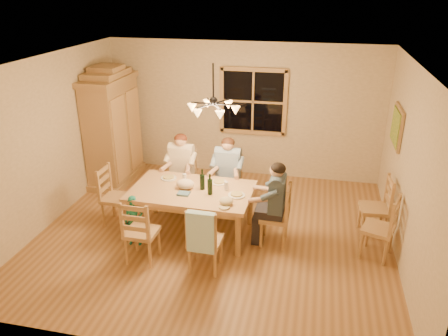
% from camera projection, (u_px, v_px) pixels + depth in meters
% --- Properties ---
extents(floor, '(5.50, 5.50, 0.00)m').
position_uv_depth(floor, '(215.00, 233.00, 7.03)').
color(floor, '#905F34').
rests_on(floor, ground).
extents(ceiling, '(5.50, 5.00, 0.02)m').
position_uv_depth(ceiling, '(213.00, 63.00, 5.97)').
color(ceiling, white).
rests_on(ceiling, wall_back).
extents(wall_back, '(5.50, 0.02, 2.70)m').
position_uv_depth(wall_back, '(243.00, 110.00, 8.75)').
color(wall_back, tan).
rests_on(wall_back, floor).
extents(wall_left, '(0.02, 5.00, 2.70)m').
position_uv_depth(wall_left, '(49.00, 141.00, 7.04)').
color(wall_left, tan).
rests_on(wall_left, floor).
extents(wall_right, '(0.02, 5.00, 2.70)m').
position_uv_depth(wall_right, '(409.00, 170.00, 5.96)').
color(wall_right, tan).
rests_on(wall_right, floor).
extents(window, '(1.30, 0.06, 1.30)m').
position_uv_depth(window, '(253.00, 102.00, 8.60)').
color(window, black).
rests_on(window, wall_back).
extents(painting, '(0.06, 0.78, 0.64)m').
position_uv_depth(painting, '(397.00, 127.00, 6.95)').
color(painting, olive).
rests_on(painting, wall_right).
extents(chandelier, '(0.77, 0.68, 0.71)m').
position_uv_depth(chandelier, '(213.00, 107.00, 6.21)').
color(chandelier, black).
rests_on(chandelier, ceiling).
extents(armoire, '(0.66, 1.40, 2.30)m').
position_uv_depth(armoire, '(113.00, 130.00, 8.53)').
color(armoire, olive).
rests_on(armoire, floor).
extents(dining_table, '(1.91, 1.19, 0.76)m').
position_uv_depth(dining_table, '(192.00, 195.00, 6.80)').
color(dining_table, tan).
rests_on(dining_table, floor).
extents(chair_far_left, '(0.45, 0.43, 0.99)m').
position_uv_depth(chair_far_left, '(182.00, 189.00, 7.83)').
color(chair_far_left, tan).
rests_on(chair_far_left, floor).
extents(chair_far_right, '(0.45, 0.43, 0.99)m').
position_uv_depth(chair_far_right, '(228.00, 194.00, 7.65)').
color(chair_far_right, tan).
rests_on(chair_far_right, floor).
extents(chair_near_left, '(0.45, 0.43, 0.99)m').
position_uv_depth(chair_near_left, '(142.00, 241.00, 6.25)').
color(chair_near_left, tan).
rests_on(chair_near_left, floor).
extents(chair_near_right, '(0.45, 0.43, 0.99)m').
position_uv_depth(chair_near_right, '(205.00, 250.00, 6.04)').
color(chair_near_right, tan).
rests_on(chair_near_right, floor).
extents(chair_end_left, '(0.43, 0.45, 0.99)m').
position_uv_depth(chair_end_left, '(117.00, 206.00, 7.22)').
color(chair_end_left, tan).
rests_on(chair_end_left, floor).
extents(chair_end_right, '(0.43, 0.45, 0.99)m').
position_uv_depth(chair_end_right, '(274.00, 225.00, 6.65)').
color(chair_end_right, tan).
rests_on(chair_end_right, floor).
extents(adult_woman, '(0.41, 0.43, 0.87)m').
position_uv_depth(adult_woman, '(181.00, 161.00, 7.62)').
color(adult_woman, beige).
rests_on(adult_woman, floor).
extents(adult_plaid_man, '(0.41, 0.43, 0.87)m').
position_uv_depth(adult_plaid_man, '(228.00, 165.00, 7.44)').
color(adult_plaid_man, '#365F95').
rests_on(adult_plaid_man, floor).
extents(adult_slate_man, '(0.43, 0.41, 0.87)m').
position_uv_depth(adult_slate_man, '(276.00, 194.00, 6.44)').
color(adult_slate_man, '#3D4F62').
rests_on(adult_slate_man, floor).
extents(towel, '(0.38, 0.11, 0.58)m').
position_uv_depth(towel, '(201.00, 232.00, 5.72)').
color(towel, '#B8E8FA').
rests_on(towel, chair_near_right).
extents(wine_bottle_a, '(0.08, 0.08, 0.33)m').
position_uv_depth(wine_bottle_a, '(202.00, 179.00, 6.71)').
color(wine_bottle_a, black).
rests_on(wine_bottle_a, dining_table).
extents(wine_bottle_b, '(0.08, 0.08, 0.33)m').
position_uv_depth(wine_bottle_b, '(210.00, 184.00, 6.55)').
color(wine_bottle_b, black).
rests_on(wine_bottle_b, dining_table).
extents(plate_woman, '(0.26, 0.26, 0.02)m').
position_uv_depth(plate_woman, '(169.00, 178.00, 7.13)').
color(plate_woman, white).
rests_on(plate_woman, dining_table).
extents(plate_plaid, '(0.26, 0.26, 0.02)m').
position_uv_depth(plate_plaid, '(219.00, 182.00, 6.97)').
color(plate_plaid, white).
rests_on(plate_plaid, dining_table).
extents(plate_slate, '(0.26, 0.26, 0.02)m').
position_uv_depth(plate_slate, '(237.00, 195.00, 6.56)').
color(plate_slate, white).
rests_on(plate_slate, dining_table).
extents(wine_glass_a, '(0.06, 0.06, 0.14)m').
position_uv_depth(wine_glass_a, '(184.00, 178.00, 6.99)').
color(wine_glass_a, silver).
rests_on(wine_glass_a, dining_table).
extents(wine_glass_b, '(0.06, 0.06, 0.14)m').
position_uv_depth(wine_glass_b, '(226.00, 186.00, 6.71)').
color(wine_glass_b, silver).
rests_on(wine_glass_b, dining_table).
extents(cap, '(0.20, 0.20, 0.11)m').
position_uv_depth(cap, '(226.00, 201.00, 6.28)').
color(cap, '#C5B483').
rests_on(cap, dining_table).
extents(napkin, '(0.18, 0.14, 0.03)m').
position_uv_depth(napkin, '(184.00, 194.00, 6.59)').
color(napkin, slate).
rests_on(napkin, dining_table).
extents(cloth_bundle, '(0.28, 0.22, 0.15)m').
position_uv_depth(cloth_bundle, '(185.00, 184.00, 6.76)').
color(cloth_bundle, beige).
rests_on(cloth_bundle, dining_table).
extents(child, '(0.31, 0.23, 0.80)m').
position_uv_depth(child, '(134.00, 221.00, 6.58)').
color(child, '#1A7867').
rests_on(child, floor).
extents(chair_spare_front, '(0.54, 0.55, 0.99)m').
position_uv_depth(chair_spare_front, '(377.00, 238.00, 6.33)').
color(chair_spare_front, tan).
rests_on(chair_spare_front, floor).
extents(chair_spare_back, '(0.45, 0.47, 0.99)m').
position_uv_depth(chair_spare_back, '(373.00, 217.00, 6.89)').
color(chair_spare_back, tan).
rests_on(chair_spare_back, floor).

